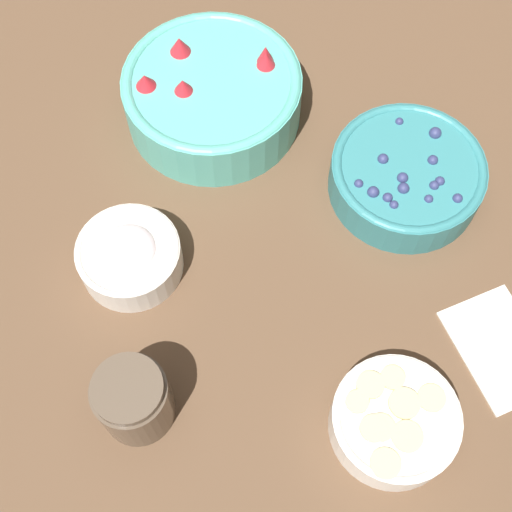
{
  "coord_description": "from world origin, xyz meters",
  "views": [
    {
      "loc": [
        0.45,
        -0.07,
        0.76
      ],
      "look_at": [
        0.09,
        -0.06,
        0.04
      ],
      "focal_mm": 50.0,
      "sensor_mm": 36.0,
      "label": 1
    }
  ],
  "objects_px": {
    "jar_chocolate": "(134,400)",
    "bowl_cream": "(129,255)",
    "bowl_strawberries": "(212,93)",
    "bowl_blueberries": "(407,175)",
    "bowl_bananas": "(394,421)"
  },
  "relations": [
    {
      "from": "bowl_blueberries",
      "to": "bowl_bananas",
      "type": "relative_size",
      "value": 1.41
    },
    {
      "from": "bowl_strawberries",
      "to": "bowl_bananas",
      "type": "bearing_deg",
      "value": 23.55
    },
    {
      "from": "bowl_strawberries",
      "to": "bowl_cream",
      "type": "relative_size",
      "value": 1.88
    },
    {
      "from": "bowl_strawberries",
      "to": "bowl_blueberries",
      "type": "bearing_deg",
      "value": 62.28
    },
    {
      "from": "bowl_blueberries",
      "to": "jar_chocolate",
      "type": "relative_size",
      "value": 2.07
    },
    {
      "from": "bowl_strawberries",
      "to": "bowl_bananas",
      "type": "distance_m",
      "value": 0.46
    },
    {
      "from": "bowl_strawberries",
      "to": "bowl_cream",
      "type": "bearing_deg",
      "value": -24.18
    },
    {
      "from": "jar_chocolate",
      "to": "bowl_cream",
      "type": "bearing_deg",
      "value": -175.31
    },
    {
      "from": "bowl_bananas",
      "to": "bowl_cream",
      "type": "distance_m",
      "value": 0.34
    },
    {
      "from": "bowl_strawberries",
      "to": "bowl_bananas",
      "type": "height_order",
      "value": "bowl_strawberries"
    },
    {
      "from": "bowl_blueberries",
      "to": "bowl_strawberries",
      "type": "bearing_deg",
      "value": -117.72
    },
    {
      "from": "bowl_bananas",
      "to": "jar_chocolate",
      "type": "bearing_deg",
      "value": -95.93
    },
    {
      "from": "bowl_strawberries",
      "to": "bowl_cream",
      "type": "distance_m",
      "value": 0.24
    },
    {
      "from": "bowl_blueberries",
      "to": "jar_chocolate",
      "type": "bearing_deg",
      "value": -49.8
    },
    {
      "from": "bowl_strawberries",
      "to": "bowl_bananas",
      "type": "xyz_separation_m",
      "value": [
        0.42,
        0.18,
        -0.01
      ]
    }
  ]
}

